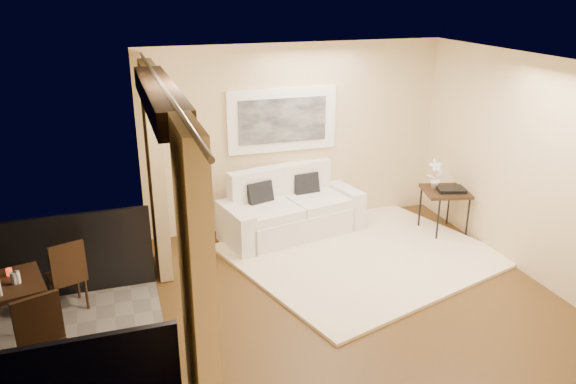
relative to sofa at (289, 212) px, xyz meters
name	(u,v)px	position (x,y,z in m)	size (l,w,h in m)	color
floor	(364,302)	(0.23, -2.09, -0.34)	(5.00, 5.00, 0.00)	#4F3617
room_shell	(159,96)	(-1.90, -2.09, 2.18)	(5.00, 6.40, 5.00)	white
balcony	(56,343)	(-3.08, -2.09, -0.17)	(1.81, 2.60, 1.17)	#605B56
curtains	(171,218)	(-1.88, -2.09, 0.99)	(0.16, 4.80, 2.64)	tan
artwork	(282,120)	(0.02, 0.37, 1.28)	(1.62, 0.07, 0.92)	white
rug	(363,254)	(0.72, -0.99, -0.32)	(3.21, 2.79, 0.04)	#FFEFCD
sofa	(289,212)	(0.00, 0.00, 0.00)	(2.16, 1.27, 0.97)	white
side_table	(445,194)	(2.16, -0.67, 0.27)	(0.74, 0.74, 0.67)	#301D10
tray	(451,189)	(2.20, -0.73, 0.35)	(0.38, 0.28, 0.05)	black
orchid	(435,174)	(2.03, -0.56, 0.54)	(0.23, 0.16, 0.44)	white
bistro_table	(5,291)	(-3.47, -1.91, 0.37)	(0.82, 0.82, 0.80)	#301D10
balcony_chair_far	(68,272)	(-2.97, -1.23, 0.15)	(0.48, 0.48, 0.86)	#301D10
balcony_chair_near	(44,340)	(-3.11, -2.58, 0.20)	(0.51, 0.52, 0.93)	#301D10
candle	(9,272)	(-3.44, -1.74, 0.49)	(0.06, 0.06, 0.07)	red
glass_a	(14,278)	(-3.37, -1.94, 0.51)	(0.06, 0.06, 0.12)	silver
glass_b	(17,277)	(-3.34, -1.93, 0.51)	(0.06, 0.06, 0.12)	white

